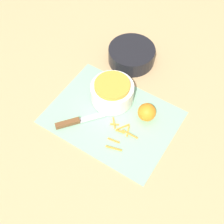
{
  "coord_description": "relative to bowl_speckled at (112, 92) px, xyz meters",
  "views": [
    {
      "loc": [
        0.34,
        -0.54,
        0.97
      ],
      "look_at": [
        0.0,
        0.0,
        0.04
      ],
      "focal_mm": 50.0,
      "sensor_mm": 36.0,
      "label": 1
    }
  ],
  "objects": [
    {
      "name": "cutting_board",
      "position": [
        0.04,
        -0.07,
        -0.04
      ],
      "size": [
        0.46,
        0.35,
        0.01
      ],
      "color": "#84B793",
      "rests_on": "ground_plane"
    },
    {
      "name": "bowl_speckled",
      "position": [
        0.0,
        0.0,
        0.0
      ],
      "size": [
        0.16,
        0.16,
        0.09
      ],
      "color": "silver",
      "rests_on": "cutting_board"
    },
    {
      "name": "knife",
      "position": [
        -0.06,
        -0.17,
        -0.04
      ],
      "size": [
        0.15,
        0.18,
        0.02
      ],
      "rotation": [
        0.0,
        0.0,
        0.89
      ],
      "color": "brown",
      "rests_on": "cutting_board"
    },
    {
      "name": "orange_left",
      "position": [
        0.15,
        -0.01,
        -0.01
      ],
      "size": [
        0.07,
        0.07,
        0.07
      ],
      "color": "orange",
      "rests_on": "cutting_board"
    },
    {
      "name": "ground_plane",
      "position": [
        0.04,
        -0.07,
        -0.05
      ],
      "size": [
        4.0,
        4.0,
        0.0
      ],
      "primitive_type": "plane",
      "color": "tan"
    },
    {
      "name": "bowl_dark",
      "position": [
        -0.04,
        0.22,
        -0.01
      ],
      "size": [
        0.19,
        0.19,
        0.07
      ],
      "color": "black",
      "rests_on": "ground_plane"
    },
    {
      "name": "peel_pile",
      "position": [
        0.11,
        -0.12,
        -0.04
      ],
      "size": [
        0.12,
        0.13,
        0.01
      ],
      "color": "orange",
      "rests_on": "cutting_board"
    }
  ]
}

